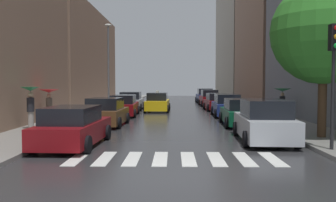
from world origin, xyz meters
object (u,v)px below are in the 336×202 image
parked_car_right_fourth (216,102)px  street_tree_right (324,32)px  parked_car_left_fourth (131,101)px  pedestrian_foreground (30,99)px  parked_car_left_nearest (73,127)px  parked_car_right_sixth (205,96)px  parked_car_left_second (106,113)px  parked_car_left_third (124,106)px  lamp_post_left (108,61)px  parked_car_right_nearest (264,122)px  parked_car_right_fifth (209,98)px  parked_car_right_third (227,106)px  traffic_light_right_corner (334,58)px  pedestrian_far_side (49,97)px  pedestrian_near_tree (282,96)px  parked_car_right_second (240,113)px  taxi_midroad (158,103)px

parked_car_right_fourth → street_tree_right: size_ratio=0.62×
parked_car_left_fourth → pedestrian_foreground: pedestrian_foreground is taller
parked_car_left_nearest → parked_car_left_fourth: (0.00, 18.68, 0.04)m
parked_car_right_sixth → pedestrian_foreground: size_ratio=2.29×
parked_car_left_second → parked_car_left_fourth: size_ratio=0.99×
parked_car_left_nearest → street_tree_right: street_tree_right is taller
parked_car_left_third → street_tree_right: street_tree_right is taller
lamp_post_left → pedestrian_foreground: bearing=-97.1°
parked_car_right_nearest → parked_car_right_fifth: parked_car_right_nearest is taller
parked_car_right_third → traffic_light_right_corner: traffic_light_right_corner is taller
parked_car_right_sixth → pedestrian_far_side: size_ratio=2.50×
parked_car_right_sixth → pedestrian_foreground: 28.62m
pedestrian_far_side → pedestrian_foreground: bearing=-125.2°
pedestrian_far_side → parked_car_right_fourth: bearing=5.6°
parked_car_left_second → parked_car_left_fourth: parked_car_left_fourth is taller
pedestrian_far_side → lamp_post_left: bearing=40.2°
parked_car_left_second → lamp_post_left: lamp_post_left is taller
parked_car_left_fourth → parked_car_right_nearest: (7.67, -17.45, 0.05)m
parked_car_left_third → street_tree_right: 15.44m
pedestrian_near_tree → parked_car_right_fifth: bearing=-61.4°
parked_car_left_nearest → street_tree_right: size_ratio=0.71×
parked_car_left_fourth → pedestrian_near_tree: 14.23m
pedestrian_near_tree → street_tree_right: size_ratio=0.29×
parked_car_right_nearest → parked_car_right_fourth: 16.82m
parked_car_left_third → parked_car_right_second: parked_car_left_third is taller
parked_car_left_third → parked_car_right_fifth: bearing=-33.8°
parked_car_right_nearest → parked_car_right_sixth: (0.06, 29.04, 0.01)m
pedestrian_far_side → parked_car_right_second: bearing=-40.4°
pedestrian_near_tree → parked_car_left_fourth: bearing=-23.4°
parked_car_right_fourth → lamp_post_left: lamp_post_left is taller
parked_car_right_third → lamp_post_left: size_ratio=0.65×
parked_car_right_second → pedestrian_far_side: size_ratio=2.39×
parked_car_right_third → street_tree_right: 11.82m
street_tree_right → traffic_light_right_corner: size_ratio=1.55×
parked_car_right_nearest → parked_car_left_second: bearing=58.3°
street_tree_right → parked_car_right_fifth: bearing=96.3°
parked_car_left_second → parked_car_right_third: (7.74, 6.01, 0.01)m
taxi_midroad → parked_car_right_third: bearing=-128.2°
parked_car_left_nearest → parked_car_right_nearest: 7.78m
parked_car_right_third → traffic_light_right_corner: 14.14m
parked_car_left_fourth → taxi_midroad: 3.10m
lamp_post_left → pedestrian_far_side: bearing=-100.8°
parked_car_left_fourth → street_tree_right: size_ratio=0.63×
parked_car_left_fourth → traffic_light_right_corner: traffic_light_right_corner is taller
parked_car_right_nearest → street_tree_right: bearing=-80.1°
parked_car_right_fourth → pedestrian_foreground: (-10.90, -14.20, 0.91)m
parked_car_right_fifth → pedestrian_foreground: (-10.90, -20.44, 0.84)m
parked_car_left_third → pedestrian_far_side: bearing=146.1°
parked_car_right_second → taxi_midroad: bearing=28.7°
taxi_midroad → pedestrian_foreground: 14.24m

